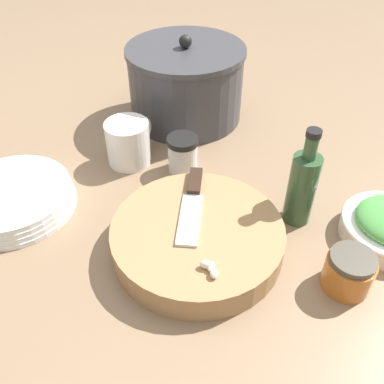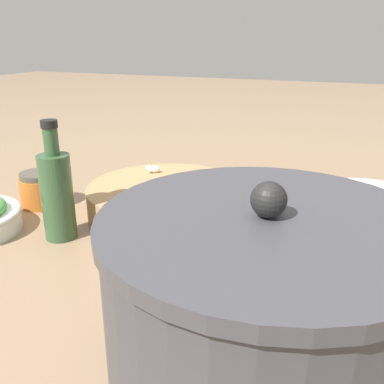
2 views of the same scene
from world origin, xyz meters
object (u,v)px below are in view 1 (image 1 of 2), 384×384
oil_bottle (302,186)px  stock_pot (186,83)px  spice_jar (183,154)px  honey_jar (349,272)px  garlic_cloves (210,268)px  chef_knife (192,200)px  cutting_board (197,238)px  coffee_mug (129,142)px  plate_stack (13,199)px

oil_bottle → stock_pot: 0.40m
spice_jar → stock_pot: bearing=122.1°
oil_bottle → spice_jar: bearing=178.3°
spice_jar → oil_bottle: oil_bottle is taller
spice_jar → honey_jar: size_ratio=1.01×
garlic_cloves → chef_knife: bearing=133.1°
honey_jar → oil_bottle: bearing=141.3°
cutting_board → coffee_mug: size_ratio=2.27×
spice_jar → oil_bottle: bearing=-1.7°
stock_pot → garlic_cloves: bearing=-52.2°
garlic_cloves → stock_pot: stock_pot is taller
cutting_board → stock_pot: size_ratio=1.06×
cutting_board → oil_bottle: size_ratio=1.52×
chef_knife → cutting_board: bearing=103.2°
stock_pot → cutting_board: bearing=-53.5°
spice_jar → coffee_mug: size_ratio=0.60×
cutting_board → honey_jar: size_ratio=3.81×
plate_stack → oil_bottle: (0.44, 0.26, 0.05)m
chef_knife → coffee_mug: coffee_mug is taller
spice_jar → coffee_mug: (-0.11, -0.04, 0.01)m
coffee_mug → oil_bottle: size_ratio=0.67×
coffee_mug → stock_pot: (-0.00, 0.21, 0.04)m
cutting_board → plate_stack: size_ratio=1.26×
coffee_mug → honey_jar: coffee_mug is taller
chef_knife → oil_bottle: (0.15, 0.11, 0.02)m
chef_knife → honey_jar: honey_jar is taller
cutting_board → honey_jar: (0.23, 0.06, 0.01)m
stock_pot → honey_jar: bearing=-30.3°
chef_knife → coffee_mug: bearing=-49.5°
garlic_cloves → oil_bottle: oil_bottle is taller
oil_bottle → stock_pot: bearing=152.9°
oil_bottle → garlic_cloves: bearing=-101.9°
honey_jar → stock_pot: stock_pot is taller
garlic_cloves → oil_bottle: 0.22m
garlic_cloves → plate_stack: bearing=-174.7°
spice_jar → stock_pot: 0.21m
cutting_board → plate_stack: (-0.33, -0.10, -0.00)m
cutting_board → spice_jar: size_ratio=3.76×
garlic_cloves → honey_jar: (0.17, 0.12, -0.02)m
cutting_board → spice_jar: bearing=130.6°
cutting_board → coffee_mug: coffee_mug is taller
oil_bottle → coffee_mug: bearing=-175.4°
garlic_cloves → spice_jar: size_ratio=0.51×
spice_jar → oil_bottle: 0.25m
spice_jar → stock_pot: size_ratio=0.28×
spice_jar → stock_pot: stock_pot is taller
garlic_cloves → plate_stack: 0.40m
plate_stack → stock_pot: bearing=79.4°
plate_stack → oil_bottle: bearing=30.1°
chef_knife → spice_jar: bearing=-77.3°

